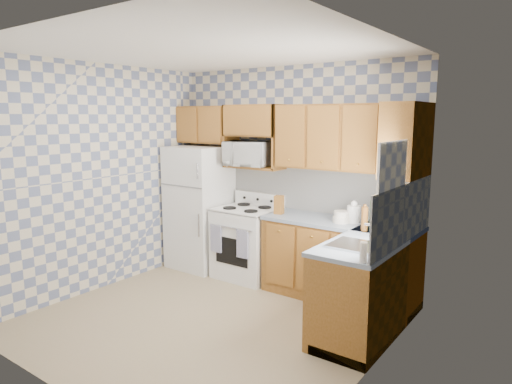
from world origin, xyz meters
TOP-DOWN VIEW (x-y plane):
  - floor at (0.00, 0.00)m, footprint 3.40×3.40m
  - back_wall at (0.00, 1.60)m, footprint 3.40×0.02m
  - right_wall at (1.70, 0.00)m, footprint 0.02×3.20m
  - backsplash_back at (0.40, 1.59)m, footprint 2.60×0.02m
  - backsplash_right at (1.69, 0.80)m, footprint 0.02×1.60m
  - refrigerator at (-1.27, 1.25)m, footprint 0.75×0.70m
  - stove_body at (-0.47, 1.28)m, footprint 0.76×0.65m
  - cooktop at (-0.47, 1.28)m, footprint 0.76×0.65m
  - backguard at (-0.47, 1.55)m, footprint 0.76×0.08m
  - dish_towel_left at (-0.71, 0.93)m, footprint 0.17×0.02m
  - dish_towel_right at (-0.28, 0.93)m, footprint 0.17×0.02m
  - base_cabinets_back at (0.82, 1.30)m, footprint 1.75×0.60m
  - base_cabinets_right at (1.40, 0.80)m, footprint 0.60×1.60m
  - countertop_back at (0.82, 1.30)m, footprint 1.77×0.63m
  - countertop_right at (1.40, 0.80)m, footprint 0.63×1.60m
  - upper_cabinets_back at (0.82, 1.44)m, footprint 1.75×0.33m
  - upper_cabinets_fridge at (-1.29, 1.44)m, footprint 0.82×0.33m
  - upper_cabinets_right at (1.53, 1.25)m, footprint 0.33×0.70m
  - microwave_shelf at (-0.47, 1.44)m, footprint 0.80×0.33m
  - microwave at (-0.53, 1.38)m, footprint 0.65×0.51m
  - sink at (1.40, 0.45)m, footprint 0.48×0.40m
  - window at (1.69, 0.45)m, footprint 0.02×0.66m
  - bottle_0 at (1.28, 1.09)m, footprint 0.07×0.07m
  - bottle_1 at (1.38, 1.04)m, footprint 0.07×0.07m
  - bottle_2 at (1.43, 1.13)m, footprint 0.07×0.07m
  - bottle_3 at (1.21, 1.04)m, footprint 0.07×0.07m
  - knife_block at (0.05, 1.22)m, footprint 0.12×0.12m
  - electric_kettle at (0.97, 1.32)m, footprint 0.15×0.15m
  - food_containers at (0.86, 1.24)m, footprint 0.19×0.19m
  - soap_bottle at (1.62, 0.05)m, footprint 0.06×0.06m

SIDE VIEW (x-z plane):
  - floor at x=0.00m, z-range 0.00..0.00m
  - base_cabinets_back at x=0.82m, z-range 0.00..0.88m
  - base_cabinets_right at x=1.40m, z-range 0.00..0.88m
  - stove_body at x=-0.47m, z-range 0.00..0.90m
  - dish_towel_left at x=-0.71m, z-range 0.38..0.73m
  - dish_towel_right at x=-0.28m, z-range 0.38..0.73m
  - refrigerator at x=-1.27m, z-range 0.00..1.68m
  - countertop_back at x=0.82m, z-range 0.88..0.92m
  - countertop_right at x=1.40m, z-range 0.88..0.92m
  - cooktop at x=-0.47m, z-range 0.89..0.92m
  - sink at x=1.40m, z-range 0.91..0.94m
  - food_containers at x=0.86m, z-range 0.92..1.05m
  - backguard at x=-0.47m, z-range 0.92..1.08m
  - soap_bottle at x=1.62m, z-range 0.92..1.09m
  - electric_kettle at x=0.97m, z-range 0.92..1.11m
  - knife_block at x=0.05m, z-range 0.92..1.14m
  - bottle_3 at x=1.21m, z-range 0.92..1.17m
  - bottle_2 at x=1.43m, z-range 0.92..1.19m
  - bottle_1 at x=1.38m, z-range 0.92..1.21m
  - bottle_0 at x=1.28m, z-range 0.92..1.23m
  - backsplash_back at x=0.40m, z-range 0.92..1.48m
  - backsplash_right at x=1.69m, z-range 0.92..1.48m
  - back_wall at x=0.00m, z-range 0.00..2.70m
  - right_wall at x=1.70m, z-range 0.00..2.70m
  - microwave_shelf at x=-0.47m, z-range 1.42..1.45m
  - window at x=1.69m, z-range 1.02..1.88m
  - microwave at x=-0.53m, z-range 1.45..1.77m
  - upper_cabinets_back at x=0.82m, z-range 1.48..2.22m
  - upper_cabinets_right at x=1.53m, z-range 1.48..2.22m
  - upper_cabinets_fridge at x=-1.29m, z-range 1.72..2.22m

